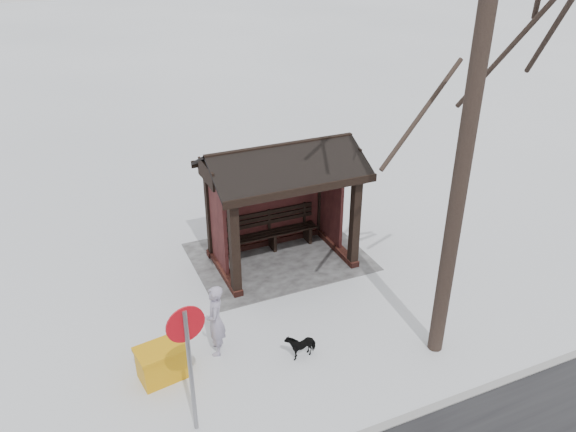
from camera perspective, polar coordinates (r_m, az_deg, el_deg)
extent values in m
plane|color=silver|center=(14.06, -0.62, -4.55)|extent=(120.00, 120.00, 0.00)
cube|color=gray|center=(10.35, 12.22, -19.36)|extent=(120.00, 0.15, 0.06)
cube|color=gray|center=(14.21, -0.94, -4.14)|extent=(4.20, 3.20, 0.02)
cube|color=#3B1915|center=(14.73, -2.01, -2.59)|extent=(3.30, 0.22, 0.16)
cube|color=#3B1915|center=(14.58, 4.80, -3.01)|extent=(0.22, 2.10, 0.16)
cube|color=#3B1915|center=(13.59, -6.47, -5.59)|extent=(0.22, 2.10, 0.16)
cube|color=black|center=(13.38, 6.79, -0.84)|extent=(0.20, 0.20, 2.30)
cube|color=black|center=(12.29, -5.43, -3.53)|extent=(0.20, 0.20, 2.30)
cube|color=black|center=(14.78, 3.32, 2.18)|extent=(0.20, 0.20, 2.30)
cube|color=black|center=(13.80, -7.86, 0.02)|extent=(0.20, 0.20, 2.30)
cube|color=black|center=(14.19, -2.08, 1.43)|extent=(2.80, 0.08, 2.14)
cube|color=black|center=(14.28, 4.39, 1.55)|extent=(0.08, 1.17, 2.14)
cube|color=black|center=(13.27, -7.15, -0.74)|extent=(0.08, 1.17, 2.14)
cube|color=black|center=(12.21, 0.99, 2.80)|extent=(3.40, 0.20, 0.18)
cube|color=black|center=(13.73, -2.16, 5.67)|extent=(3.40, 0.20, 0.18)
cylinder|color=black|center=(9.69, 17.64, 7.00)|extent=(0.29, 0.29, 8.55)
imported|color=#948CA4|center=(10.97, -7.38, -10.48)|extent=(0.51, 0.63, 1.50)
imported|color=black|center=(11.12, 1.31, -12.88)|extent=(0.64, 0.36, 0.51)
cube|color=#CB8A0B|center=(10.88, -12.65, -14.47)|extent=(0.91, 0.68, 0.60)
cube|color=#CB8A0B|center=(10.66, -12.83, -13.11)|extent=(0.96, 0.73, 0.07)
cylinder|color=gray|center=(9.27, -9.84, -15.43)|extent=(0.07, 0.07, 2.41)
cylinder|color=red|center=(8.68, -10.38, -10.78)|extent=(0.62, 0.13, 0.63)
cylinder|color=white|center=(8.70, -10.41, -10.71)|extent=(0.48, 0.10, 0.48)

